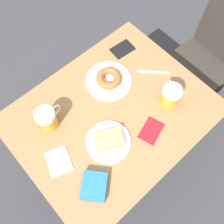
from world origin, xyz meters
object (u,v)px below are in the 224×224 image
Objects in this scene: plate_with_cake at (108,141)px; beer_mug_center at (47,119)px; napkin_folded at (59,161)px; passport_near_edge at (122,49)px; blue_pouch at (94,186)px; fork at (153,72)px; beer_mug_left at (170,96)px; chair at (210,53)px; passport_far_edge at (151,131)px; plate_with_donut at (109,79)px.

beer_mug_center reaches higher than plate_with_cake.
passport_near_edge is (-0.28, 0.67, 0.00)m from napkin_folded.
napkin_folded is at bearing -166.12° from blue_pouch.
fork is at bearing 94.26° from napkin_folded.
passport_near_edge is (-0.41, 0.05, -0.06)m from beer_mug_left.
chair is 0.97m from plate_with_cake.
napkin_folded is at bearing -67.38° from passport_near_edge.
chair reaches higher than passport_far_edge.
beer_mug_center is (-0.27, -0.15, 0.04)m from plate_with_cake.
chair reaches higher than plate_with_donut.
beer_mug_center reaches higher than blue_pouch.
napkin_folded is (0.18, -0.08, -0.06)m from beer_mug_center.
beer_mug_left is 0.87× the size of fork.
passport_far_edge is 0.89× the size of blue_pouch.
beer_mug_center is 1.03× the size of passport_near_edge.
chair is 1.17m from blue_pouch.
beer_mug_left is at bearing 59.72° from beer_mug_center.
passport_near_edge is at bearing 130.09° from plate_with_cake.
beer_mug_left is 0.41m from passport_near_edge.
napkin_folded and fork have the same top height.
passport_far_edge is (0.15, -0.75, 0.19)m from chair.
plate_with_cake reaches higher than napkin_folded.
plate_with_donut is at bearing 110.15° from napkin_folded.
beer_mug_left is at bearing 26.58° from plate_with_donut.
passport_near_edge is (-0.36, 0.43, -0.01)m from plate_with_cake.
plate_with_cake is 1.44× the size of napkin_folded.
chair is 0.63m from passport_near_edge.
blue_pouch is at bearing -5.19° from beer_mug_center.
fork is 0.85× the size of blue_pouch.
chair is 6.60× the size of beer_mug_center.
plate_with_cake is (0.05, -0.95, 0.20)m from chair.
beer_mug_left and beer_mug_center have the same top height.
plate_with_cake is 0.22m from passport_far_edge.
blue_pouch is (0.20, 0.05, 0.02)m from napkin_folded.
beer_mug_center is (-0.22, -1.10, 0.24)m from chair.
beer_mug_left is 0.62m from beer_mug_center.
fork is at bearing 4.73° from passport_near_edge.
fork is at bearing -94.55° from chair.
passport_near_edge is at bearing 172.66° from beer_mug_left.
passport_far_edge is (0.36, -0.04, -0.02)m from plate_with_donut.
beer_mug_center is 0.51m from passport_far_edge.
plate_with_donut is at bearing -118.66° from fork.
plate_with_cake is 1.63× the size of passport_near_edge.
plate_with_cake is 1.49× the size of passport_far_edge.
plate_with_donut is 1.86× the size of passport_near_edge.
plate_with_donut is at bearing 88.11° from beer_mug_center.
beer_mug_center is at bearing 174.81° from blue_pouch.
beer_mug_left reaches higher than fork.
blue_pouch is (0.17, -1.14, 0.20)m from chair.
fork is at bearing 77.57° from beer_mug_center.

